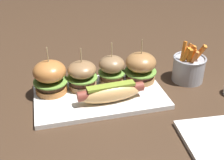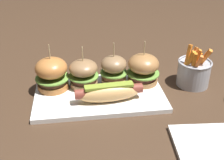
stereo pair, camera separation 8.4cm
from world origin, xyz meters
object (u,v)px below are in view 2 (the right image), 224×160
hot_dog (109,92)px  side_plate (214,150)px  slider_center_right (114,70)px  slider_center_left (84,73)px  slider_far_right (143,69)px  slider_far_left (52,73)px  fries_bucket (193,72)px  platter_main (99,94)px

hot_dog → side_plate: hot_dog is taller
slider_center_right → side_plate: size_ratio=0.77×
slider_center_left → slider_center_right: slider_center_right is taller
slider_center_left → slider_far_right: size_ratio=0.94×
slider_center_left → slider_center_right: 0.09m
slider_far_left → fries_bucket: bearing=-1.6°
slider_far_left → side_plate: 0.50m
slider_far_left → slider_center_left: 0.10m
fries_bucket → slider_center_right: bearing=175.3°
slider_center_right → hot_dog: bearing=-105.2°
hot_dog → side_plate: bearing=-45.9°
slider_center_right → side_plate: slider_center_right is taller
platter_main → slider_far_left: 0.16m
slider_far_right → side_plate: 0.33m
slider_far_right → side_plate: bearing=-72.9°
slider_center_right → slider_far_right: 0.09m
hot_dog → slider_center_right: 0.11m
platter_main → slider_center_right: slider_center_right is taller
platter_main → side_plate: bearing=-48.5°
side_plate → platter_main: bearing=131.5°
hot_dog → side_plate: 0.31m
slider_far_right → fries_bucket: 0.16m
slider_far_right → fries_bucket: size_ratio=1.00×
slider_center_right → slider_far_right: slider_far_right is taller
slider_far_right → platter_main: bearing=-162.5°
hot_dog → platter_main: bearing=116.2°
slider_center_left → slider_far_right: slider_far_right is taller
side_plate → slider_far_left: bearing=140.2°
slider_far_right → fries_bucket: bearing=-4.5°
slider_far_left → slider_center_right: (0.19, 0.01, -0.00)m
hot_dog → slider_center_right: size_ratio=1.43×
hot_dog → slider_center_left: slider_center_left is taller
slider_far_right → hot_dog: bearing=-142.2°
hot_dog → slider_center_left: bearing=125.5°
slider_center_left → slider_far_right: (0.19, -0.00, 0.00)m
hot_dog → slider_far_left: (-0.16, 0.09, 0.02)m
platter_main → side_plate: platter_main is taller
hot_dog → slider_far_right: (0.12, 0.09, 0.02)m
slider_far_right → slider_center_right: bearing=175.0°
slider_far_right → slider_far_left: bearing=-179.9°
platter_main → slider_far_left: size_ratio=2.66×
slider_center_left → fries_bucket: size_ratio=0.94×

